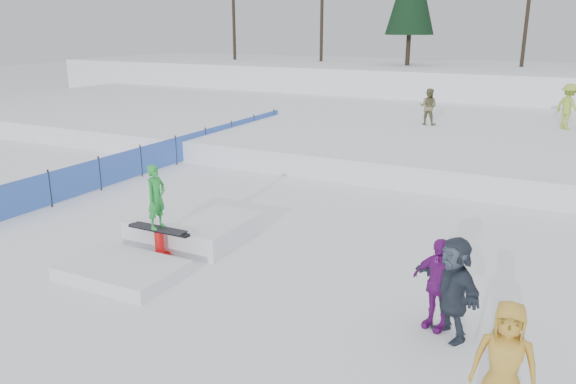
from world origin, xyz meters
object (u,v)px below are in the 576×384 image
at_px(walker_ygreen, 568,106).
at_px(spectator_dark, 453,288).
at_px(safety_fence, 176,150).
at_px(spectator_purple, 438,284).
at_px(spectator_yellow, 505,363).
at_px(jib_rail_feature, 176,236).
at_px(walker_olive, 428,107).

height_order(walker_ygreen, spectator_dark, walker_ygreen).
height_order(safety_fence, spectator_dark, spectator_dark).
bearing_deg(safety_fence, spectator_purple, -33.41).
relative_size(spectator_purple, spectator_dark, 0.93).
bearing_deg(safety_fence, spectator_yellow, -36.81).
relative_size(safety_fence, jib_rail_feature, 3.64).
height_order(walker_ygreen, spectator_purple, walker_ygreen).
height_order(spectator_purple, spectator_yellow, spectator_yellow).
distance_m(walker_olive, spectator_yellow, 18.53).
distance_m(walker_ygreen, spectator_yellow, 19.37).
xyz_separation_m(walker_ygreen, spectator_dark, (-1.16, -17.55, -0.87)).
relative_size(spectator_purple, jib_rail_feature, 0.37).
xyz_separation_m(walker_olive, walker_ygreen, (5.44, 1.61, 0.15)).
bearing_deg(spectator_yellow, jib_rail_feature, 154.03).
distance_m(walker_ygreen, jib_rail_feature, 18.25).
relative_size(spectator_dark, jib_rail_feature, 0.40).
bearing_deg(walker_ygreen, jib_rail_feature, 109.36).
height_order(walker_olive, spectator_purple, walker_olive).
bearing_deg(spectator_dark, spectator_purple, -164.85).
xyz_separation_m(walker_olive, spectator_purple, (4.01, -15.78, -0.78)).
bearing_deg(spectator_dark, walker_olive, 149.26).
relative_size(walker_olive, spectator_purple, 0.97).
bearing_deg(spectator_purple, spectator_yellow, -36.02).
height_order(safety_fence, jib_rail_feature, jib_rail_feature).
xyz_separation_m(spectator_purple, spectator_yellow, (1.29, -1.96, 0.03)).
bearing_deg(safety_fence, walker_ygreen, 38.14).
xyz_separation_m(safety_fence, spectator_yellow, (12.54, -9.39, 0.29)).
distance_m(walker_olive, spectator_purple, 16.30).
distance_m(spectator_yellow, jib_rail_feature, 8.00).
height_order(spectator_purple, spectator_dark, spectator_dark).
bearing_deg(jib_rail_feature, spectator_dark, -9.00).
bearing_deg(spectator_purple, jib_rail_feature, -167.30).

